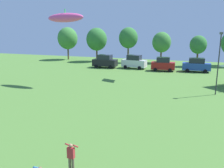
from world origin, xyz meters
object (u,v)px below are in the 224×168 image
Objects in this scene: treeline_tree_2 at (128,38)px; treeline_tree_4 at (198,45)px; kite_flying_6 at (65,18)px; treeline_tree_0 at (68,38)px; treeline_tree_3 at (162,42)px; parked_car_second_from_left at (134,62)px; treeline_tree_1 at (97,39)px; parked_car_leftmost at (105,61)px; person_standing_far_right at (71,156)px; parked_car_third_from_left at (163,64)px; parked_car_rightmost_in_row at (196,65)px; light_post_1 at (219,60)px.

treeline_tree_2 is 14.45m from treeline_tree_4.
treeline_tree_0 is (-13.66, 23.54, -3.47)m from kite_flying_6.
treeline_tree_2 is 1.14× the size of treeline_tree_3.
kite_flying_6 is 0.80× the size of treeline_tree_3.
parked_car_second_from_left is at bearing -147.30° from treeline_tree_4.
treeline_tree_1 is 21.79m from treeline_tree_4.
treeline_tree_3 is at bearing 4.02° from treeline_tree_0.
treeline_tree_3 reaches higher than parked_car_leftmost.
person_standing_far_right is 0.26× the size of treeline_tree_4.
person_standing_far_right is at bearing -68.06° from treeline_tree_1.
parked_car_third_from_left is at bearing 53.78° from kite_flying_6.
treeline_tree_3 is at bearing 9.37° from treeline_tree_1.
parked_car_second_from_left is at bearing -23.38° from treeline_tree_0.
treeline_tree_1 is (7.97, -0.79, -0.11)m from treeline_tree_0.
treeline_tree_4 is at bearing -2.19° from treeline_tree_2.
treeline_tree_0 is at bearing 82.09° from person_standing_far_right.
treeline_tree_0 is at bearing 162.79° from parked_car_rightmost_in_row.
light_post_1 reaches higher than parked_car_third_from_left.
treeline_tree_3 reaches higher than parked_car_rightmost_in_row.
treeline_tree_1 reaches higher than treeline_tree_4.
parked_car_second_from_left is at bearing 178.24° from parked_car_rightmost_in_row.
treeline_tree_2 is (-8.99, 40.93, 4.49)m from person_standing_far_right.
parked_car_rightmost_in_row is 23.26m from treeline_tree_1.
light_post_1 is at bearing -84.04° from treeline_tree_4.
treeline_tree_3 is 1.11× the size of treeline_tree_4.
treeline_tree_2 is (-16.68, 22.48, 1.55)m from light_post_1.
person_standing_far_right is at bearing -59.16° from kite_flying_6.
parked_car_third_from_left is at bearing 0.29° from parked_car_leftmost.
light_post_1 reaches higher than parked_car_leftmost.
parked_car_third_from_left is 5.59m from parked_car_rightmost_in_row.
parked_car_third_from_left is at bearing 51.82° from person_standing_far_right.
person_standing_far_right is at bearing -73.69° from parked_car_second_from_left.
light_post_1 is (18.78, -13.91, 2.60)m from parked_car_leftmost.
treeline_tree_3 reaches higher than person_standing_far_right.
parked_car_third_from_left is at bearing -79.30° from treeline_tree_3.
parked_car_third_from_left is 0.69× the size of treeline_tree_4.
kite_flying_6 is at bearing -125.57° from treeline_tree_4.
treeline_tree_0 is 15.36m from treeline_tree_2.
treeline_tree_0 is 22.30m from treeline_tree_3.
parked_car_leftmost is at bearing 91.59° from kite_flying_6.
parked_car_leftmost is at bearing 70.56° from person_standing_far_right.
treeline_tree_3 reaches higher than treeline_tree_4.
kite_flying_6 is (-10.68, 17.89, 7.69)m from person_standing_far_right.
treeline_tree_3 is (8.57, 25.10, -4.10)m from kite_flying_6.
parked_car_third_from_left is (-0.10, 32.35, 0.32)m from person_standing_far_right.
parked_car_third_from_left is at bearing -3.31° from parked_car_second_from_left.
kite_flying_6 is at bearing -88.05° from parked_car_leftmost.
parked_car_leftmost reaches higher than person_standing_far_right.
treeline_tree_3 is (6.88, 2.06, -0.90)m from treeline_tree_2.
person_standing_far_right is 0.38× the size of parked_car_third_from_left.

